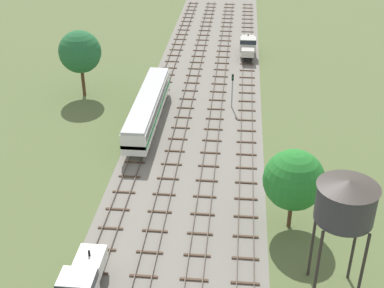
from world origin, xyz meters
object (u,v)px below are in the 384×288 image
Objects in this scene: water_tower at (346,201)px; shunter_loco_centre_mid at (248,45)px; diesel_railcar_far_left_near at (148,107)px; signal_post_nearest at (232,86)px; shunter_loco_far_left_nearest at (80,286)px.

shunter_loco_centre_mid is at bearing 97.12° from water_tower.
signal_post_nearest is at bearing 31.25° from diesel_railcar_far_left_near.
diesel_railcar_far_left_near is 2.42× the size of shunter_loco_centre_mid.
shunter_loco_far_left_nearest is 1.70× the size of signal_post_nearest.
shunter_loco_centre_mid is (12.70, 27.45, -0.59)m from diesel_railcar_far_left_near.
water_tower reaches higher than signal_post_nearest.
signal_post_nearest is (-2.12, -21.03, 1.18)m from shunter_loco_centre_mid.
diesel_railcar_far_left_near is at bearing -114.83° from shunter_loco_centre_mid.
shunter_loco_far_left_nearest is at bearing -90.00° from diesel_railcar_far_left_near.
shunter_loco_far_left_nearest is 0.80× the size of water_tower.
signal_post_nearest is at bearing 74.23° from shunter_loco_far_left_nearest.
water_tower is (6.88, -55.09, 6.82)m from shunter_loco_centre_mid.
diesel_railcar_far_left_near is 12.39m from signal_post_nearest.
water_tower is at bearing 9.86° from shunter_loco_far_left_nearest.
shunter_loco_far_left_nearest is at bearing -170.14° from water_tower.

